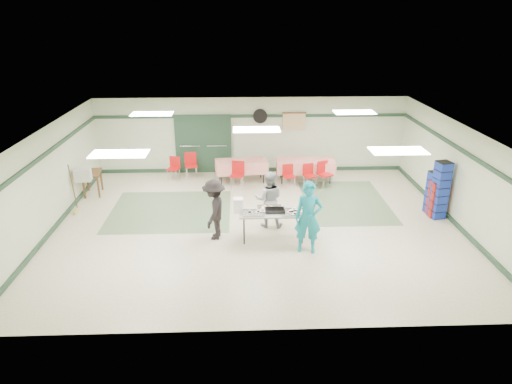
{
  "coord_description": "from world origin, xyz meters",
  "views": [
    {
      "loc": [
        -0.44,
        -11.39,
        5.53
      ],
      "look_at": [
        -0.03,
        -0.3,
        1.08
      ],
      "focal_mm": 32.0,
      "sensor_mm": 36.0,
      "label": 1
    }
  ],
  "objects_px": {
    "chair_a": "(309,173)",
    "crate_stack_red": "(437,199)",
    "volunteer_grey": "(269,199)",
    "office_printer": "(83,175)",
    "broom": "(73,188)",
    "volunteer_teal": "(308,218)",
    "chair_loose_a": "(191,163)",
    "volunteer_dark": "(214,210)",
    "chair_b": "(288,174)",
    "dining_table_a": "(305,165)",
    "dining_table_b": "(241,166)",
    "chair_d": "(238,172)",
    "crate_stack_blue_a": "(435,193)",
    "printer_table": "(92,175)",
    "chair_loose_b": "(174,166)",
    "chair_c": "(324,171)",
    "serving_table": "(273,213)",
    "crate_stack_blue_b": "(440,190)"
  },
  "relations": [
    {
      "from": "volunteer_dark",
      "to": "volunteer_grey",
      "type": "bearing_deg",
      "value": 124.33
    },
    {
      "from": "crate_stack_blue_b",
      "to": "crate_stack_red",
      "type": "bearing_deg",
      "value": 90.0
    },
    {
      "from": "volunteer_grey",
      "to": "office_printer",
      "type": "bearing_deg",
      "value": -12.54
    },
    {
      "from": "broom",
      "to": "crate_stack_blue_b",
      "type": "bearing_deg",
      "value": 6.01
    },
    {
      "from": "chair_d",
      "to": "crate_stack_red",
      "type": "bearing_deg",
      "value": -11.96
    },
    {
      "from": "crate_stack_blue_a",
      "to": "broom",
      "type": "distance_m",
      "value": 10.39
    },
    {
      "from": "chair_d",
      "to": "crate_stack_red",
      "type": "xyz_separation_m",
      "value": [
        5.66,
        -2.48,
        -0.02
      ]
    },
    {
      "from": "chair_a",
      "to": "crate_stack_red",
      "type": "xyz_separation_m",
      "value": [
        3.3,
        -2.46,
        0.05
      ]
    },
    {
      "from": "volunteer_dark",
      "to": "chair_b",
      "type": "bearing_deg",
      "value": 157.42
    },
    {
      "from": "dining_table_a",
      "to": "dining_table_b",
      "type": "bearing_deg",
      "value": -178.1
    },
    {
      "from": "chair_a",
      "to": "printer_table",
      "type": "distance_m",
      "value": 7.02
    },
    {
      "from": "broom",
      "to": "chair_loose_b",
      "type": "bearing_deg",
      "value": 56.99
    },
    {
      "from": "dining_table_b",
      "to": "printer_table",
      "type": "relative_size",
      "value": 1.98
    },
    {
      "from": "chair_a",
      "to": "printer_table",
      "type": "xyz_separation_m",
      "value": [
        -7.0,
        -0.39,
        0.15
      ]
    },
    {
      "from": "dining_table_a",
      "to": "chair_d",
      "type": "distance_m",
      "value": 2.4
    },
    {
      "from": "crate_stack_blue_b",
      "to": "broom",
      "type": "height_order",
      "value": "crate_stack_blue_b"
    },
    {
      "from": "serving_table",
      "to": "dining_table_b",
      "type": "height_order",
      "value": "dining_table_b"
    },
    {
      "from": "serving_table",
      "to": "volunteer_teal",
      "type": "bearing_deg",
      "value": -40.38
    },
    {
      "from": "chair_loose_a",
      "to": "dining_table_b",
      "type": "bearing_deg",
      "value": -26.65
    },
    {
      "from": "office_printer",
      "to": "broom",
      "type": "relative_size",
      "value": 0.32
    },
    {
      "from": "dining_table_a",
      "to": "chair_d",
      "type": "bearing_deg",
      "value": -164.48
    },
    {
      "from": "volunteer_teal",
      "to": "crate_stack_blue_b",
      "type": "relative_size",
      "value": 1.08
    },
    {
      "from": "volunteer_grey",
      "to": "printer_table",
      "type": "distance_m",
      "value": 6.04
    },
    {
      "from": "crate_stack_blue_a",
      "to": "broom",
      "type": "bearing_deg",
      "value": 177.76
    },
    {
      "from": "chair_b",
      "to": "printer_table",
      "type": "xyz_separation_m",
      "value": [
        -6.32,
        -0.39,
        0.16
      ]
    },
    {
      "from": "chair_a",
      "to": "chair_loose_a",
      "type": "xyz_separation_m",
      "value": [
        -4.01,
        1.06,
        0.07
      ]
    },
    {
      "from": "volunteer_teal",
      "to": "crate_stack_red",
      "type": "bearing_deg",
      "value": 35.35
    },
    {
      "from": "chair_b",
      "to": "chair_c",
      "type": "distance_m",
      "value": 1.17
    },
    {
      "from": "volunteer_grey",
      "to": "crate_stack_red",
      "type": "bearing_deg",
      "value": -169.22
    },
    {
      "from": "chair_d",
      "to": "chair_loose_a",
      "type": "bearing_deg",
      "value": 159.02
    },
    {
      "from": "chair_a",
      "to": "office_printer",
      "type": "height_order",
      "value": "office_printer"
    },
    {
      "from": "volunteer_grey",
      "to": "chair_b",
      "type": "height_order",
      "value": "volunteer_grey"
    },
    {
      "from": "chair_loose_a",
      "to": "printer_table",
      "type": "height_order",
      "value": "chair_loose_a"
    },
    {
      "from": "volunteer_teal",
      "to": "crate_stack_blue_a",
      "type": "xyz_separation_m",
      "value": [
        3.97,
        2.11,
        -0.27
      ]
    },
    {
      "from": "volunteer_grey",
      "to": "chair_loose_a",
      "type": "xyz_separation_m",
      "value": [
        -2.48,
        3.98,
        -0.23
      ]
    },
    {
      "from": "volunteer_dark",
      "to": "crate_stack_red",
      "type": "relative_size",
      "value": 1.49
    },
    {
      "from": "volunteer_dark",
      "to": "crate_stack_red",
      "type": "xyz_separation_m",
      "value": [
        6.26,
        1.1,
        -0.26
      ]
    },
    {
      "from": "serving_table",
      "to": "crate_stack_blue_a",
      "type": "height_order",
      "value": "crate_stack_blue_a"
    },
    {
      "from": "volunteer_dark",
      "to": "chair_a",
      "type": "relative_size",
      "value": 2.0
    },
    {
      "from": "chair_loose_b",
      "to": "chair_loose_a",
      "type": "bearing_deg",
      "value": 37.49
    },
    {
      "from": "serving_table",
      "to": "chair_d",
      "type": "relative_size",
      "value": 1.9
    },
    {
      "from": "volunteer_teal",
      "to": "chair_loose_a",
      "type": "height_order",
      "value": "volunteer_teal"
    },
    {
      "from": "chair_a",
      "to": "chair_c",
      "type": "height_order",
      "value": "chair_c"
    },
    {
      "from": "chair_loose_b",
      "to": "office_printer",
      "type": "height_order",
      "value": "office_printer"
    },
    {
      "from": "serving_table",
      "to": "chair_loose_b",
      "type": "bearing_deg",
      "value": 124.35
    },
    {
      "from": "volunteer_dark",
      "to": "crate_stack_blue_a",
      "type": "distance_m",
      "value": 6.4
    },
    {
      "from": "chair_a",
      "to": "broom",
      "type": "bearing_deg",
      "value": 179.16
    },
    {
      "from": "chair_loose_a",
      "to": "chair_loose_b",
      "type": "relative_size",
      "value": 1.1
    },
    {
      "from": "chair_b",
      "to": "volunteer_teal",
      "type": "bearing_deg",
      "value": -100.9
    },
    {
      "from": "dining_table_a",
      "to": "chair_b",
      "type": "relative_size",
      "value": 2.56
    }
  ]
}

